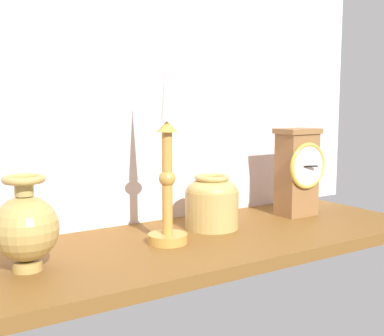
# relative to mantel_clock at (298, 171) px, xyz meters

# --- Properties ---
(ground_plane) EXTENTS (1.00, 0.36, 0.02)m
(ground_plane) POSITION_rel_mantel_clock_xyz_m (-0.31, -0.04, -0.12)
(ground_plane) COLOR brown
(back_wall) EXTENTS (1.20, 0.02, 0.65)m
(back_wall) POSITION_rel_mantel_clock_xyz_m (-0.31, 0.15, 0.22)
(back_wall) COLOR silver
(back_wall) RESTS_ON ground_plane
(mantel_clock) EXTENTS (0.11, 0.08, 0.20)m
(mantel_clock) POSITION_rel_mantel_clock_xyz_m (0.00, 0.00, 0.00)
(mantel_clock) COLOR olive
(mantel_clock) RESTS_ON ground_plane
(candlestick_tall_left) EXTENTS (0.08, 0.08, 0.39)m
(candlestick_tall_left) POSITION_rel_mantel_clock_xyz_m (-0.38, -0.04, 0.03)
(candlestick_tall_left) COLOR #BC8A3C
(candlestick_tall_left) RESTS_ON ground_plane
(brass_vase_bulbous) EXTENTS (0.10, 0.10, 0.15)m
(brass_vase_bulbous) POSITION_rel_mantel_clock_xyz_m (-0.65, -0.05, -0.03)
(brass_vase_bulbous) COLOR tan
(brass_vase_bulbous) RESTS_ON ground_plane
(brass_vase_jar) EXTENTS (0.11, 0.11, 0.11)m
(brass_vase_jar) POSITION_rel_mantel_clock_xyz_m (-0.24, 0.01, -0.05)
(brass_vase_jar) COLOR tan
(brass_vase_jar) RESTS_ON ground_plane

